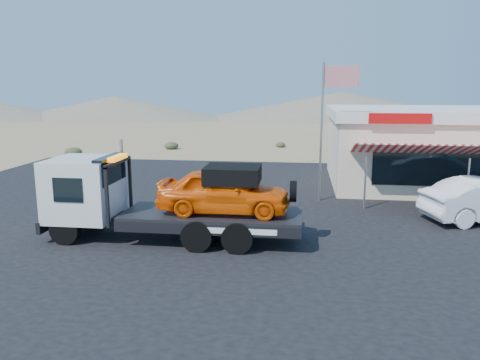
# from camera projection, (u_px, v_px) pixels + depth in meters

# --- Properties ---
(ground) EXTENTS (120.00, 120.00, 0.00)m
(ground) POSITION_uv_depth(u_px,v_px,m) (193.00, 226.00, 17.07)
(ground) COLOR #9A8257
(ground) RESTS_ON ground
(asphalt_lot) EXTENTS (32.00, 24.00, 0.02)m
(asphalt_lot) POSITION_uv_depth(u_px,v_px,m) (256.00, 207.00, 19.73)
(asphalt_lot) COLOR black
(asphalt_lot) RESTS_ON ground
(tow_truck) EXTENTS (8.31, 2.47, 2.78)m
(tow_truck) POSITION_uv_depth(u_px,v_px,m) (166.00, 196.00, 15.36)
(tow_truck) COLOR black
(tow_truck) RESTS_ON asphalt_lot
(jerky_store) EXTENTS (10.40, 9.97, 3.90)m
(jerky_store) POSITION_uv_depth(u_px,v_px,m) (431.00, 146.00, 24.07)
(jerky_store) COLOR beige
(jerky_store) RESTS_ON asphalt_lot
(flagpole) EXTENTS (1.55, 0.10, 6.00)m
(flagpole) POSITION_uv_depth(u_px,v_px,m) (327.00, 116.00, 20.07)
(flagpole) COLOR #99999E
(flagpole) RESTS_ON asphalt_lot
(desert_scrub) EXTENTS (24.74, 33.28, 0.68)m
(desert_scrub) POSITION_uv_depth(u_px,v_px,m) (7.00, 168.00, 27.59)
(desert_scrub) COLOR #2D3A1F
(desert_scrub) RESTS_ON ground
(distant_hills) EXTENTS (126.00, 48.00, 4.20)m
(distant_hills) POSITION_uv_depth(u_px,v_px,m) (212.00, 107.00, 71.53)
(distant_hills) COLOR #726B59
(distant_hills) RESTS_ON ground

